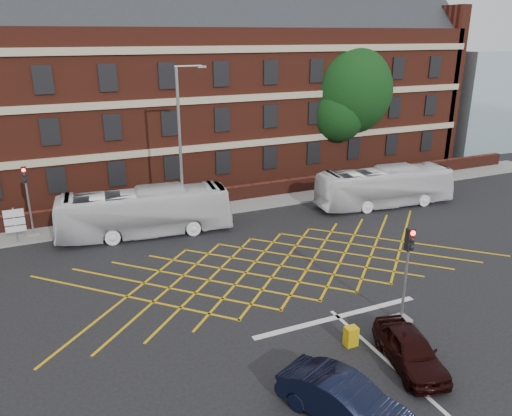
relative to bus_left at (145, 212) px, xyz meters
name	(u,v)px	position (x,y,z in m)	size (l,w,h in m)	color
ground	(299,282)	(5.52, -9.25, -1.44)	(120.00, 120.00, 0.00)	black
victorian_building	(176,82)	(5.77, 12.75, 6.40)	(51.00, 12.17, 20.40)	#592216
boundary_wall	(212,197)	(5.52, 3.75, -0.89)	(56.00, 0.50, 1.10)	#461B12
far_pavement	(217,208)	(5.52, 2.75, -1.38)	(60.00, 3.00, 0.12)	slate
glass_block	(483,98)	(39.52, 11.75, 3.56)	(14.00, 10.00, 10.00)	#99B2BF
box_junction_hatching	(281,266)	(5.52, -7.25, -1.43)	(11.50, 0.12, 0.02)	#CC990C
stop_line	(338,317)	(5.52, -12.75, -1.43)	(8.00, 0.30, 0.02)	silver
bus_left	(145,212)	(0.00, 0.00, 0.00)	(2.42, 10.33, 2.88)	silver
bus_right	(385,187)	(16.58, -1.47, -0.05)	(2.33, 9.96, 2.78)	white
car_navy	(344,400)	(2.36, -17.95, -0.71)	(1.53, 4.40, 1.45)	black
car_maroon	(410,349)	(6.10, -16.60, -0.77)	(1.57, 3.91, 1.33)	black
deciduous_tree	(346,96)	(19.48, 8.26, 5.03)	(7.91, 7.77, 10.90)	black
traffic_light_near	(405,285)	(7.75, -14.16, 0.33)	(0.70, 0.70, 4.27)	slate
traffic_light_far	(30,208)	(-6.28, 2.60, 0.33)	(0.70, 0.70, 4.27)	slate
street_lamp	(183,175)	(2.44, -0.05, 2.04)	(2.25, 1.00, 9.88)	slate
direction_signs	(15,222)	(-7.13, 1.54, -0.06)	(1.10, 0.16, 2.20)	gray
utility_cabinet	(351,336)	(4.85, -14.69, -1.04)	(0.49, 0.38, 0.80)	gold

